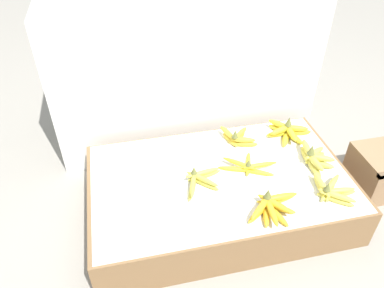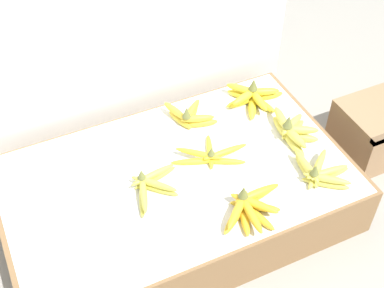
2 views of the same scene
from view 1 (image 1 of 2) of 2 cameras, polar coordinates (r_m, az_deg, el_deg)
ground_plane at (r=1.88m, az=3.97°, el=-9.72°), size 10.00×10.00×0.00m
display_platform at (r=1.80m, az=4.12°, el=-7.45°), size 1.19×0.72×0.21m
back_vendor_table at (r=2.13m, az=-1.39°, el=11.19°), size 1.41×0.48×0.83m
banana_bunch_front_midright at (r=1.59m, az=12.01°, el=-9.25°), size 0.26×0.18×0.10m
banana_bunch_front_right at (r=1.72m, az=20.46°, el=-6.69°), size 0.18×0.22×0.09m
banana_bunch_middle_midleft at (r=1.67m, az=1.12°, el=-5.46°), size 0.19×0.17×0.08m
banana_bunch_middle_midright at (r=1.75m, az=8.49°, el=-3.38°), size 0.27×0.19×0.08m
banana_bunch_middle_right at (r=1.85m, az=18.06°, el=-2.00°), size 0.14×0.24×0.11m
banana_bunch_back_midright at (r=1.90m, az=6.93°, el=0.98°), size 0.17×0.17×0.10m
banana_bunch_back_right at (r=1.99m, az=14.30°, el=1.89°), size 0.24×0.21×0.11m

